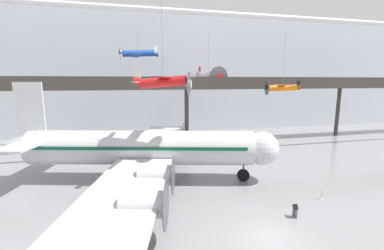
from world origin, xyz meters
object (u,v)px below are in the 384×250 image
Objects in this scene: airliner_silver_main at (140,148)px; info_sign_pedestal at (295,212)px; suspended_plane_red_highwing at (163,81)px; suspended_plane_silver_racer at (208,75)px; suspended_plane_orange_highwing at (282,87)px; suspended_plane_blue_trainer at (138,53)px; stanchion_barrier at (322,196)px.

info_sign_pedestal is at bearing -28.26° from airliner_silver_main.
suspended_plane_red_highwing is 22.46m from suspended_plane_silver_racer.
info_sign_pedestal is at bearing 72.76° from suspended_plane_orange_highwing.
suspended_plane_silver_racer is at bearing 67.31° from airliner_silver_main.
suspended_plane_blue_trainer is 6.21× the size of info_sign_pedestal.
airliner_silver_main is at bearing 152.08° from stanchion_barrier.
suspended_plane_blue_trainer reaches higher than suspended_plane_silver_racer.
suspended_plane_red_highwing reaches higher than airliner_silver_main.
suspended_plane_red_highwing reaches higher than suspended_plane_orange_highwing.
suspended_plane_silver_racer is 29.74m from info_sign_pedestal.
info_sign_pedestal is (11.64, -10.65, -3.17)m from airliner_silver_main.
suspended_plane_blue_trainer is 32.82m from info_sign_pedestal.
airliner_silver_main is 7.99m from suspended_plane_red_highwing.
suspended_plane_blue_trainer is at bearing 115.37° from suspended_plane_red_highwing.
suspended_plane_orange_highwing is 23.96m from info_sign_pedestal.
suspended_plane_blue_trainer reaches higher than stanchion_barrier.
suspended_plane_silver_racer is at bearing -28.94° from suspended_plane_orange_highwing.
suspended_plane_silver_racer is at bearing 179.16° from suspended_plane_blue_trainer.
suspended_plane_orange_highwing is at bearing 69.95° from stanchion_barrier.
stanchion_barrier is (-6.28, -17.20, -9.38)m from suspended_plane_orange_highwing.
suspended_plane_red_highwing is 0.97× the size of suspended_plane_silver_racer.
suspended_plane_red_highwing is 8.82× the size of stanchion_barrier.
suspended_plane_red_highwing is 20.19m from suspended_plane_blue_trainer.
suspended_plane_silver_racer reaches higher than stanchion_barrier.
stanchion_barrier is 0.87× the size of info_sign_pedestal.
suspended_plane_blue_trainer is at bearing -8.72° from suspended_plane_orange_highwing.
suspended_plane_red_highwing is 17.98m from stanchion_barrier.
suspended_plane_silver_racer reaches higher than info_sign_pedestal.
suspended_plane_blue_trainer is 7.15× the size of stanchion_barrier.
suspended_plane_silver_racer is (10.39, 19.88, 1.04)m from suspended_plane_red_highwing.
suspended_plane_blue_trainer is at bearing -100.07° from suspended_plane_silver_racer.
airliner_silver_main reaches higher than info_sign_pedestal.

